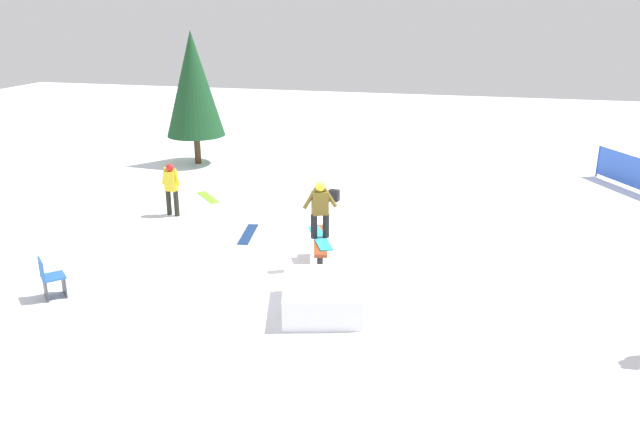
# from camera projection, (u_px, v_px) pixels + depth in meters

# --- Properties ---
(ground_plane) EXTENTS (60.00, 60.00, 0.00)m
(ground_plane) POSITION_uv_depth(u_px,v_px,m) (320.00, 268.00, 14.30)
(ground_plane) COLOR white
(rail_feature) EXTENTS (1.89, 0.75, 0.73)m
(rail_feature) POSITION_uv_depth(u_px,v_px,m) (320.00, 244.00, 14.11)
(rail_feature) COLOR black
(rail_feature) RESTS_ON ground
(snow_kicker_ramp) EXTENTS (2.12, 1.91, 0.59)m
(snow_kicker_ramp) POSITION_uv_depth(u_px,v_px,m) (322.00, 296.00, 12.27)
(snow_kicker_ramp) COLOR white
(snow_kicker_ramp) RESTS_ON ground
(main_rider_on_rail) EXTENTS (1.51, 0.92, 1.34)m
(main_rider_on_rail) POSITION_uv_depth(u_px,v_px,m) (320.00, 211.00, 13.86)
(main_rider_on_rail) COLOR #2DAFC8
(main_rider_on_rail) RESTS_ON rail_feature
(bystander_yellow) EXTENTS (0.27, 0.62, 1.52)m
(bystander_yellow) POSITION_uv_depth(u_px,v_px,m) (171.00, 187.00, 17.64)
(bystander_yellow) COLOR black
(bystander_yellow) RESTS_ON ground
(loose_snowboard_lime) EXTENTS (1.19, 1.14, 0.02)m
(loose_snowboard_lime) POSITION_uv_depth(u_px,v_px,m) (208.00, 197.00, 19.53)
(loose_snowboard_lime) COLOR #89E233
(loose_snowboard_lime) RESTS_ON ground
(loose_snowboard_navy) EXTENTS (1.54, 0.52, 0.02)m
(loose_snowboard_navy) POSITION_uv_depth(u_px,v_px,m) (248.00, 234.00, 16.40)
(loose_snowboard_navy) COLOR navy
(loose_snowboard_navy) RESTS_ON ground
(folding_chair) EXTENTS (0.62, 0.62, 0.88)m
(folding_chair) POSITION_uv_depth(u_px,v_px,m) (51.00, 279.00, 12.74)
(folding_chair) COLOR #3F3F44
(folding_chair) RESTS_ON ground
(backpack_on_snow) EXTENTS (0.26, 0.33, 0.34)m
(backpack_on_snow) POSITION_uv_depth(u_px,v_px,m) (334.00, 195.00, 19.20)
(backpack_on_snow) COLOR black
(backpack_on_snow) RESTS_ON ground
(safety_fence) EXTENTS (3.44, 1.87, 1.10)m
(safety_fence) POSITION_uv_depth(u_px,v_px,m) (637.00, 173.00, 20.01)
(safety_fence) COLOR blue
(safety_fence) RESTS_ON ground
(pine_tree_near) EXTENTS (2.16, 2.16, 4.90)m
(pine_tree_near) POSITION_uv_depth(u_px,v_px,m) (193.00, 84.00, 22.84)
(pine_tree_near) COLOR #4C331E
(pine_tree_near) RESTS_ON ground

